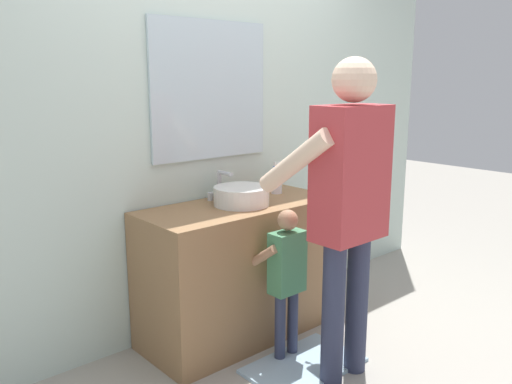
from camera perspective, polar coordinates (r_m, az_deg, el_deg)
ground_plane at (r=3.25m, az=1.83°, el=-16.66°), size 14.00×14.00×0.00m
back_wall at (r=3.33m, az=-5.41°, el=8.42°), size 4.40×0.10×2.70m
vanity_cabinet at (r=3.28m, az=-1.75°, el=-8.39°), size 1.23×0.54×0.83m
sink_basin at (r=3.13m, az=-1.58°, el=-0.38°), size 0.33×0.33×0.11m
faucet at (r=3.28m, az=-3.85°, el=0.62°), size 0.18×0.14×0.18m
toothbrush_cup at (r=3.45m, az=2.24°, el=0.75°), size 0.07×0.07×0.21m
bath_mat at (r=3.09m, az=5.17°, el=-18.12°), size 0.64×0.40×0.02m
child_toddler at (r=2.97m, az=3.26°, el=-8.50°), size 0.27×0.27×0.87m
adult_parent at (r=2.69m, az=9.81°, el=-0.15°), size 0.52×0.55×1.67m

